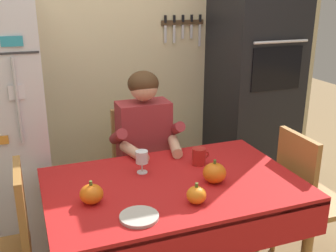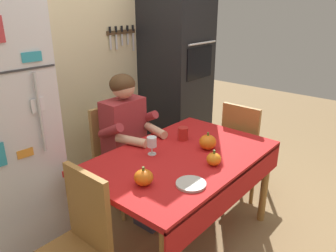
% 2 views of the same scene
% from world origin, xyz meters
% --- Properties ---
extents(back_wall_assembly, '(3.70, 0.13, 2.60)m').
position_xyz_m(back_wall_assembly, '(0.05, 1.35, 1.30)').
color(back_wall_assembly, beige).
rests_on(back_wall_assembly, ground).
extents(wall_oven, '(0.60, 0.64, 2.10)m').
position_xyz_m(wall_oven, '(1.05, 1.00, 1.05)').
color(wall_oven, black).
rests_on(wall_oven, ground).
extents(dining_table, '(1.40, 0.90, 0.74)m').
position_xyz_m(dining_table, '(0.00, 0.08, 0.66)').
color(dining_table, '#9E6B33').
rests_on(dining_table, ground).
extents(chair_behind_person, '(0.40, 0.40, 0.93)m').
position_xyz_m(chair_behind_person, '(0.03, 0.87, 0.51)').
color(chair_behind_person, tan).
rests_on(chair_behind_person, ground).
extents(seated_person, '(0.47, 0.55, 1.25)m').
position_xyz_m(seated_person, '(0.03, 0.68, 0.74)').
color(seated_person, '#38384C').
rests_on(seated_person, ground).
extents(chair_right_side, '(0.40, 0.40, 0.93)m').
position_xyz_m(chair_right_side, '(0.90, 0.06, 0.51)').
color(chair_right_side, '#9E6B33').
rests_on(chair_right_side, ground).
extents(chair_left_side, '(0.40, 0.40, 0.93)m').
position_xyz_m(chair_left_side, '(-0.90, 0.14, 0.51)').
color(chair_left_side, '#9E6B33').
rests_on(chair_left_side, ground).
extents(coffee_mug, '(0.11, 0.08, 0.10)m').
position_xyz_m(coffee_mug, '(0.23, 0.27, 0.79)').
color(coffee_mug, '#B2231E').
rests_on(coffee_mug, dining_table).
extents(wine_glass, '(0.07, 0.07, 0.14)m').
position_xyz_m(wine_glass, '(-0.13, 0.27, 0.83)').
color(wine_glass, white).
rests_on(wine_glass, dining_table).
extents(pumpkin_large, '(0.10, 0.10, 0.11)m').
position_xyz_m(pumpkin_large, '(0.02, -0.16, 0.78)').
color(pumpkin_large, orange).
rests_on(pumpkin_large, dining_table).
extents(pumpkin_medium, '(0.12, 0.12, 0.12)m').
position_xyz_m(pumpkin_medium, '(-0.47, 0.03, 0.79)').
color(pumpkin_medium, orange).
rests_on(pumpkin_medium, dining_table).
extents(pumpkin_small, '(0.13, 0.13, 0.13)m').
position_xyz_m(pumpkin_small, '(0.21, 0.02, 0.80)').
color(pumpkin_small, orange).
rests_on(pumpkin_small, dining_table).
extents(serving_tray, '(0.19, 0.19, 0.02)m').
position_xyz_m(serving_tray, '(-0.29, -0.20, 0.75)').
color(serving_tray, '#B7B2A8').
rests_on(serving_tray, dining_table).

